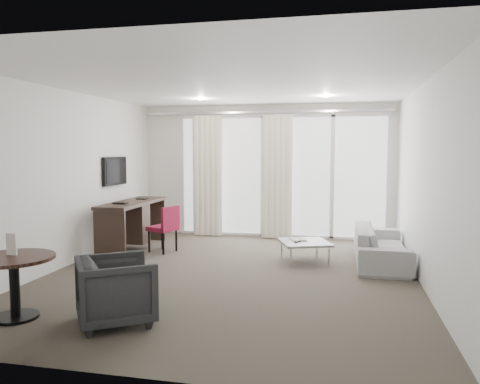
% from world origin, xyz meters
% --- Properties ---
extents(floor, '(5.00, 6.00, 0.00)m').
position_xyz_m(floor, '(0.00, 0.00, 0.00)').
color(floor, '#484137').
rests_on(floor, ground).
extents(ceiling, '(5.00, 6.00, 0.00)m').
position_xyz_m(ceiling, '(0.00, 0.00, 2.60)').
color(ceiling, white).
rests_on(ceiling, ground).
extents(wall_left, '(0.00, 6.00, 2.60)m').
position_xyz_m(wall_left, '(-2.50, 0.00, 1.30)').
color(wall_left, silver).
rests_on(wall_left, ground).
extents(wall_right, '(0.00, 6.00, 2.60)m').
position_xyz_m(wall_right, '(2.50, 0.00, 1.30)').
color(wall_right, silver).
rests_on(wall_right, ground).
extents(wall_front, '(5.00, 0.00, 2.60)m').
position_xyz_m(wall_front, '(0.00, -3.00, 1.30)').
color(wall_front, silver).
rests_on(wall_front, ground).
extents(window_panel, '(4.00, 0.02, 2.38)m').
position_xyz_m(window_panel, '(0.30, 2.98, 1.20)').
color(window_panel, white).
rests_on(window_panel, ground).
extents(window_frame, '(4.10, 0.06, 2.44)m').
position_xyz_m(window_frame, '(0.30, 2.97, 1.20)').
color(window_frame, white).
rests_on(window_frame, ground).
extents(curtain_left, '(0.60, 0.20, 2.38)m').
position_xyz_m(curtain_left, '(-1.15, 2.82, 1.20)').
color(curtain_left, white).
rests_on(curtain_left, ground).
extents(curtain_right, '(0.60, 0.20, 2.38)m').
position_xyz_m(curtain_right, '(0.25, 2.82, 1.20)').
color(curtain_right, white).
rests_on(curtain_right, ground).
extents(curtain_track, '(4.80, 0.04, 0.04)m').
position_xyz_m(curtain_track, '(0.00, 2.82, 2.45)').
color(curtain_track, '#B2B2B7').
rests_on(curtain_track, ceiling).
extents(downlight_a, '(0.12, 0.12, 0.02)m').
position_xyz_m(downlight_a, '(-0.90, 1.60, 2.59)').
color(downlight_a, '#FFE0B2').
rests_on(downlight_a, ceiling).
extents(downlight_b, '(0.12, 0.12, 0.02)m').
position_xyz_m(downlight_b, '(1.20, 1.60, 2.59)').
color(downlight_b, '#FFE0B2').
rests_on(downlight_b, ceiling).
extents(desk, '(0.55, 1.77, 0.83)m').
position_xyz_m(desk, '(-2.06, 1.29, 0.42)').
color(desk, '#2F2119').
rests_on(desk, floor).
extents(tv, '(0.05, 0.80, 0.50)m').
position_xyz_m(tv, '(-2.46, 1.45, 1.35)').
color(tv, black).
rests_on(tv, wall_left).
extents(desk_chair, '(0.55, 0.53, 0.79)m').
position_xyz_m(desk_chair, '(-1.47, 1.19, 0.39)').
color(desk_chair, maroon).
rests_on(desk_chair, floor).
extents(round_table, '(1.06, 1.06, 0.65)m').
position_xyz_m(round_table, '(-1.77, -2.09, 0.32)').
color(round_table, black).
rests_on(round_table, floor).
extents(menu_card, '(0.12, 0.03, 0.23)m').
position_xyz_m(menu_card, '(-1.83, -2.04, 0.72)').
color(menu_card, white).
rests_on(menu_card, round_table).
extents(tub_armchair, '(1.01, 1.01, 0.67)m').
position_xyz_m(tub_armchair, '(-0.70, -1.99, 0.33)').
color(tub_armchair, '#262627').
rests_on(tub_armchair, floor).
extents(coffee_table, '(0.91, 0.91, 0.32)m').
position_xyz_m(coffee_table, '(0.94, 0.99, 0.16)').
color(coffee_table, gray).
rests_on(coffee_table, floor).
extents(remote, '(0.11, 0.17, 0.02)m').
position_xyz_m(remote, '(0.84, 0.93, 0.36)').
color(remote, black).
rests_on(remote, coffee_table).
extents(magazine, '(0.28, 0.31, 0.01)m').
position_xyz_m(magazine, '(0.82, 1.09, 0.36)').
color(magazine, gray).
rests_on(magazine, coffee_table).
extents(sofa, '(0.75, 1.91, 0.56)m').
position_xyz_m(sofa, '(2.08, 1.16, 0.28)').
color(sofa, '#9A9A9A').
rests_on(sofa, floor).
extents(terrace_slab, '(5.60, 3.00, 0.12)m').
position_xyz_m(terrace_slab, '(0.30, 4.50, -0.06)').
color(terrace_slab, '#4D4D50').
rests_on(terrace_slab, ground).
extents(rattan_chair_a, '(0.67, 0.67, 0.81)m').
position_xyz_m(rattan_chair_a, '(0.54, 4.65, 0.40)').
color(rattan_chair_a, '#523827').
rests_on(rattan_chair_a, terrace_slab).
extents(rattan_chair_b, '(0.68, 0.68, 0.82)m').
position_xyz_m(rattan_chair_b, '(1.52, 4.74, 0.41)').
color(rattan_chair_b, '#523827').
rests_on(rattan_chair_b, terrace_slab).
extents(rattan_table, '(0.55, 0.55, 0.52)m').
position_xyz_m(rattan_table, '(1.80, 4.48, 0.26)').
color(rattan_table, '#523827').
rests_on(rattan_table, terrace_slab).
extents(balustrade, '(5.50, 0.06, 1.05)m').
position_xyz_m(balustrade, '(0.30, 5.95, 0.50)').
color(balustrade, '#B2B2B7').
rests_on(balustrade, terrace_slab).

